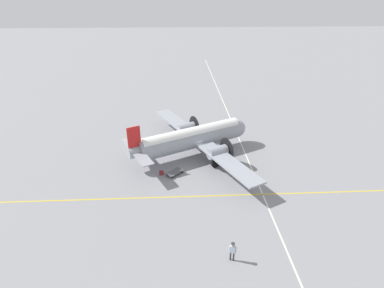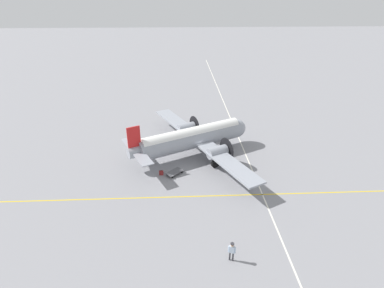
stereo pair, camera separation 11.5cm
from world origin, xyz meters
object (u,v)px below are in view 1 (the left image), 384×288
crew_foreground (233,250)px  suitcase_near_door (161,173)px  airliner_main (195,137)px  baggage_cart (175,172)px

crew_foreground → suitcase_near_door: (-6.18, 12.78, -0.86)m
crew_foreground → suitcase_near_door: size_ratio=2.93×
suitcase_near_door → crew_foreground: bearing=-64.2°
airliner_main → crew_foreground: size_ratio=12.08×
airliner_main → suitcase_near_door: (-4.21, -4.80, -2.20)m
crew_foreground → suitcase_near_door: 14.22m
airliner_main → crew_foreground: 17.74m
suitcase_near_door → baggage_cart: 1.54m
baggage_cart → crew_foreground: bearing=-113.0°
crew_foreground → airliner_main: bearing=116.3°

